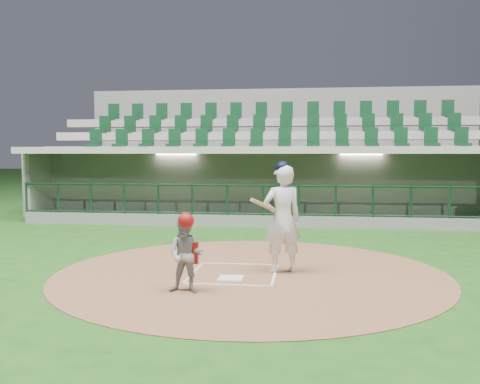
% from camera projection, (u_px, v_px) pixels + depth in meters
% --- Properties ---
extents(ground, '(120.00, 120.00, 0.00)m').
position_uv_depth(ground, '(236.00, 271.00, 10.09)').
color(ground, '#1C4C15').
rests_on(ground, ground).
extents(dirt_circle, '(7.20, 7.20, 0.01)m').
position_uv_depth(dirt_circle, '(251.00, 273.00, 9.86)').
color(dirt_circle, brown).
rests_on(dirt_circle, ground).
extents(home_plate, '(0.43, 0.43, 0.02)m').
position_uv_depth(home_plate, '(231.00, 278.00, 9.40)').
color(home_plate, white).
rests_on(home_plate, dirt_circle).
extents(batter_box_chalk, '(1.55, 1.80, 0.01)m').
position_uv_depth(batter_box_chalk, '(234.00, 273.00, 9.80)').
color(batter_box_chalk, silver).
rests_on(batter_box_chalk, ground).
extents(dugout_structure, '(16.40, 3.70, 3.00)m').
position_uv_depth(dugout_structure, '(270.00, 191.00, 17.77)').
color(dugout_structure, slate).
rests_on(dugout_structure, ground).
extents(seating_deck, '(17.00, 6.72, 5.15)m').
position_uv_depth(seating_deck, '(274.00, 173.00, 20.78)').
color(seating_deck, slate).
rests_on(seating_deck, ground).
extents(batter, '(0.97, 1.00, 2.07)m').
position_uv_depth(batter, '(282.00, 217.00, 9.84)').
color(batter, white).
rests_on(batter, dirt_circle).
extents(catcher, '(0.60, 0.48, 1.27)m').
position_uv_depth(catcher, '(186.00, 253.00, 8.45)').
color(catcher, '#949499').
rests_on(catcher, dirt_circle).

